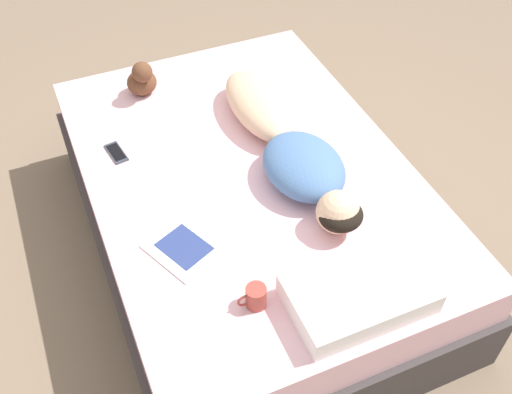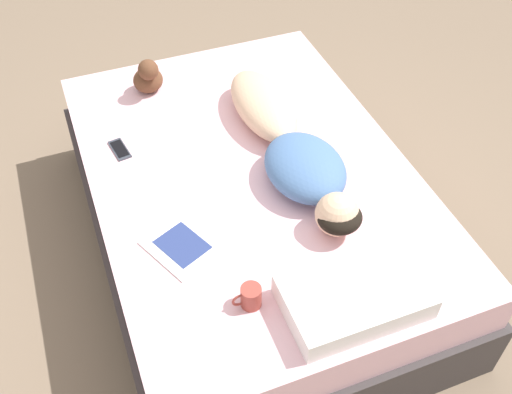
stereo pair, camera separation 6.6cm
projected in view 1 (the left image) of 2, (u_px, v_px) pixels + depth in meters
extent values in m
plane|color=#7A6651|center=(249.00, 245.00, 3.23)|extent=(12.00, 12.00, 0.00)
cube|color=#383333|center=(249.00, 224.00, 3.10)|extent=(1.52, 2.18, 0.34)
cube|color=beige|center=(249.00, 186.00, 2.91)|extent=(1.46, 2.12, 0.22)
ellipsoid|color=#DBB28E|center=(259.00, 105.00, 3.03)|extent=(0.28, 0.60, 0.18)
ellipsoid|color=#476B9E|center=(304.00, 166.00, 2.71)|extent=(0.36, 0.46, 0.18)
ellipsoid|color=black|center=(341.00, 215.00, 2.49)|extent=(0.20, 0.18, 0.10)
sphere|color=#DBB28E|center=(338.00, 212.00, 2.51)|extent=(0.19, 0.19, 0.19)
cube|color=white|center=(226.00, 215.00, 2.62)|extent=(0.34, 0.37, 0.01)
cube|color=white|center=(184.00, 247.00, 2.50)|extent=(0.34, 0.37, 0.01)
cube|color=navy|center=(184.00, 247.00, 2.49)|extent=(0.23, 0.25, 0.00)
cylinder|color=#993D33|center=(256.00, 297.00, 2.27)|extent=(0.08, 0.08, 0.10)
cylinder|color=black|center=(256.00, 290.00, 2.24)|extent=(0.07, 0.07, 0.01)
torus|color=#993D33|center=(245.00, 301.00, 2.26)|extent=(0.06, 0.01, 0.06)
cube|color=#333842|center=(116.00, 153.00, 2.91)|extent=(0.09, 0.17, 0.01)
cube|color=black|center=(116.00, 152.00, 2.90)|extent=(0.07, 0.14, 0.00)
ellipsoid|color=brown|center=(142.00, 82.00, 3.20)|extent=(0.16, 0.14, 0.14)
sphere|color=brown|center=(142.00, 72.00, 3.09)|extent=(0.11, 0.11, 0.11)
cube|color=white|center=(359.00, 294.00, 2.27)|extent=(0.54, 0.34, 0.11)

